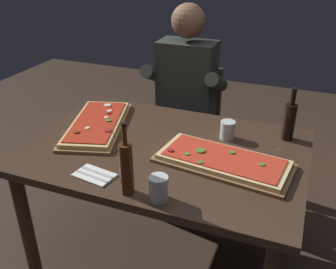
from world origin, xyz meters
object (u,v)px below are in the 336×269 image
object	(u,v)px
seated_diner	(184,94)
diner_chair	(189,121)
pizza_rectangular_left	(97,124)
wine_bottle_dark	(289,120)
pizza_rectangular_front	(223,161)
oil_bottle_amber	(126,167)
dining_table	(164,163)
tumbler_far_side	(227,131)
tumbler_near_camera	(159,190)

from	to	relation	value
seated_diner	diner_chair	bearing A→B (deg)	90.00
pizza_rectangular_left	wine_bottle_dark	distance (m)	1.04
pizza_rectangular_front	diner_chair	size ratio (longest dim) A/B	0.76
oil_bottle_amber	seated_diner	distance (m)	1.16
pizza_rectangular_front	oil_bottle_amber	xyz separation A→B (m)	(-0.32, -0.36, 0.10)
dining_table	tumbler_far_side	size ratio (longest dim) A/B	14.35
oil_bottle_amber	diner_chair	xyz separation A→B (m)	(-0.15, 1.26, -0.38)
diner_chair	pizza_rectangular_front	bearing A→B (deg)	-62.76
pizza_rectangular_left	diner_chair	size ratio (longest dim) A/B	0.76
seated_diner	tumbler_near_camera	bearing A→B (deg)	-75.78
pizza_rectangular_left	tumbler_far_side	xyz separation A→B (m)	(0.71, 0.14, 0.02)
tumbler_far_side	seated_diner	distance (m)	0.67
wine_bottle_dark	pizza_rectangular_left	bearing A→B (deg)	-166.04
pizza_rectangular_front	diner_chair	world-z (taller)	diner_chair
tumbler_far_side	diner_chair	size ratio (longest dim) A/B	0.11
tumbler_near_camera	seated_diner	bearing A→B (deg)	104.22
wine_bottle_dark	dining_table	bearing A→B (deg)	-150.15
tumbler_near_camera	pizza_rectangular_left	bearing A→B (deg)	140.24
dining_table	oil_bottle_amber	bearing A→B (deg)	-90.08
seated_diner	wine_bottle_dark	bearing A→B (deg)	-29.79
pizza_rectangular_left	wine_bottle_dark	world-z (taller)	wine_bottle_dark
tumbler_near_camera	seated_diner	size ratio (longest dim) A/B	0.08
wine_bottle_dark	oil_bottle_amber	xyz separation A→B (m)	(-0.57, -0.73, 0.01)
wine_bottle_dark	seated_diner	bearing A→B (deg)	150.21
dining_table	diner_chair	distance (m)	0.88
wine_bottle_dark	diner_chair	xyz separation A→B (m)	(-0.72, 0.53, -0.36)
dining_table	tumbler_near_camera	xyz separation A→B (m)	(0.14, -0.41, 0.14)
diner_chair	seated_diner	bearing A→B (deg)	-90.00
oil_bottle_amber	diner_chair	size ratio (longest dim) A/B	0.37
diner_chair	dining_table	bearing A→B (deg)	-80.06
pizza_rectangular_front	diner_chair	bearing A→B (deg)	117.24
pizza_rectangular_left	seated_diner	distance (m)	0.72
tumbler_far_side	diner_chair	xyz separation A→B (m)	(-0.42, 0.64, -0.30)
dining_table	tumbler_far_side	world-z (taller)	tumbler_far_side
tumbler_far_side	diner_chair	world-z (taller)	diner_chair
tumbler_near_camera	diner_chair	distance (m)	1.33
oil_bottle_amber	tumbler_near_camera	xyz separation A→B (m)	(0.14, 0.00, -0.07)
diner_chair	seated_diner	size ratio (longest dim) A/B	0.65
pizza_rectangular_left	tumbler_near_camera	bearing A→B (deg)	-39.76
pizza_rectangular_left	tumbler_far_side	distance (m)	0.72
dining_table	diner_chair	size ratio (longest dim) A/B	1.61
tumbler_far_side	wine_bottle_dark	bearing A→B (deg)	20.52
dining_table	pizza_rectangular_left	distance (m)	0.46
tumbler_far_side	diner_chair	distance (m)	0.82
tumbler_near_camera	seated_diner	distance (m)	1.18
pizza_rectangular_left	oil_bottle_amber	xyz separation A→B (m)	(0.44, -0.48, 0.10)
wine_bottle_dark	diner_chair	bearing A→B (deg)	143.50
pizza_rectangular_front	wine_bottle_dark	size ratio (longest dim) A/B	2.32
tumbler_near_camera	seated_diner	world-z (taller)	seated_diner
pizza_rectangular_left	tumbler_far_side	size ratio (longest dim) A/B	6.80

